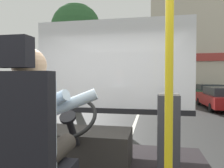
{
  "coord_description": "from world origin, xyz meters",
  "views": [
    {
      "loc": [
        0.62,
        -1.59,
        1.75
      ],
      "look_at": [
        0.12,
        1.03,
        1.67
      ],
      "focal_mm": 33.3,
      "sensor_mm": 36.0,
      "label": 1
    }
  ],
  "objects": [
    {
      "name": "ground",
      "position": [
        0.0,
        8.8,
        -0.02
      ],
      "size": [
        18.0,
        44.0,
        0.06
      ],
      "color": "#323232"
    },
    {
      "name": "windshield_panel",
      "position": [
        0.0,
        1.62,
        1.76
      ],
      "size": [
        2.5,
        0.08,
        1.48
      ],
      "color": "white"
    },
    {
      "name": "shop_building",
      "position": [
        6.72,
        18.61,
        4.48
      ],
      "size": [
        12.42,
        5.53,
        8.97
      ],
      "color": "#BCB29E",
      "rests_on": "ground"
    },
    {
      "name": "street_tree",
      "position": [
        -3.37,
        9.04,
        4.32
      ],
      "size": [
        2.63,
        2.63,
        5.69
      ],
      "color": "#4C3828",
      "rests_on": "ground"
    },
    {
      "name": "parked_car_red",
      "position": [
        4.47,
        10.86,
        0.63
      ],
      "size": [
        1.97,
        4.43,
        1.22
      ],
      "color": "maroon",
      "rests_on": "ground"
    },
    {
      "name": "handrail_pole",
      "position": [
        0.71,
        -0.45,
        1.69
      ],
      "size": [
        0.04,
        0.04,
        1.95
      ],
      "color": "yellow",
      "rests_on": "bus_floor"
    },
    {
      "name": "steering_console",
      "position": [
        -0.17,
        0.76,
        0.94
      ],
      "size": [
        1.1,
        1.03,
        0.83
      ],
      "color": "#282623",
      "rests_on": "bus_floor"
    },
    {
      "name": "fare_box",
      "position": [
        0.8,
        0.74,
        1.15
      ],
      "size": [
        0.23,
        0.2,
        0.86
      ],
      "color": "#333338",
      "rests_on": "bus_floor"
    },
    {
      "name": "parked_car_green",
      "position": [
        4.89,
        15.56,
        0.64
      ],
      "size": [
        2.0,
        4.37,
        1.24
      ],
      "color": "#195633",
      "rests_on": "ground"
    },
    {
      "name": "driver_seat",
      "position": [
        -0.17,
        -0.41,
        1.24
      ],
      "size": [
        0.48,
        0.48,
        1.27
      ],
      "color": "black",
      "rests_on": "bus_floor"
    },
    {
      "name": "bus_driver",
      "position": [
        -0.17,
        -0.3,
        1.43
      ],
      "size": [
        0.77,
        0.58,
        0.82
      ],
      "color": "#332D28",
      "rests_on": "driver_seat"
    }
  ]
}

